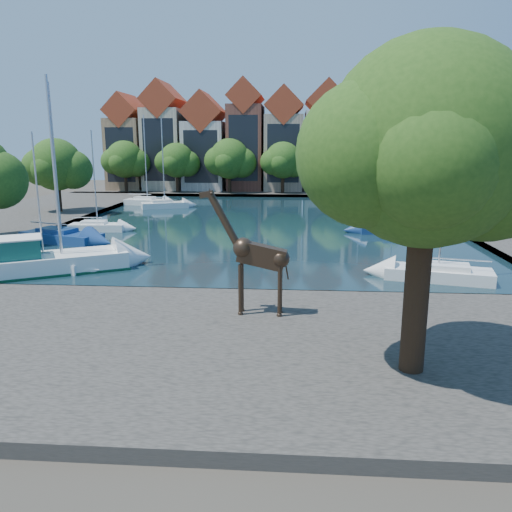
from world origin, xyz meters
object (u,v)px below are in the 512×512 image
Objects in this scene: giraffe_statue at (255,255)px; motorsailer at (35,259)px; plane_tree at (431,151)px; sailboat_left_a at (44,263)px; sailboat_right_a at (438,271)px.

giraffe_statue is 0.47× the size of motorsailer.
plane_tree is 1.25× the size of sailboat_left_a.
giraffe_statue is at bearing -142.51° from sailboat_right_a.
sailboat_right_a reaches higher than giraffe_statue.
motorsailer is 0.91m from sailboat_left_a.
plane_tree is at bearing -42.21° from giraffe_statue.
giraffe_statue is at bearing -30.82° from sailboat_left_a.
sailboat_left_a is (-13.86, 8.27, -2.62)m from giraffe_statue.
plane_tree reaches higher than sailboat_right_a.
sailboat_right_a reaches higher than sailboat_left_a.
motorsailer is at bearing 147.24° from plane_tree.
sailboat_right_a is at bearing 71.37° from plane_tree.
plane_tree is at bearing -34.52° from sailboat_left_a.
plane_tree is 0.97× the size of sailboat_right_a.
sailboat_right_a is at bearing -1.16° from sailboat_left_a.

